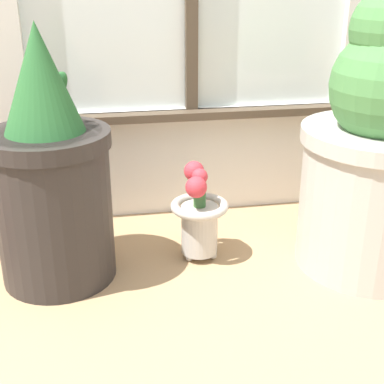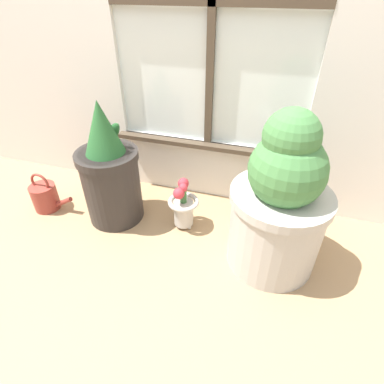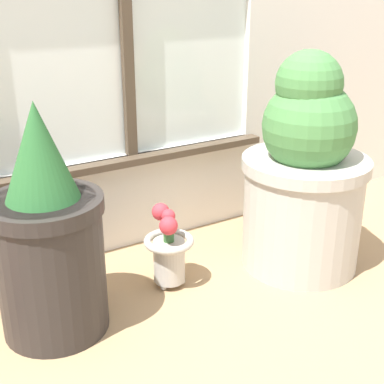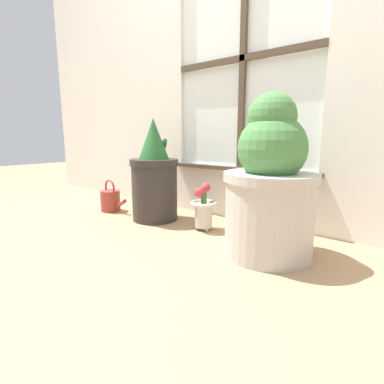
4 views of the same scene
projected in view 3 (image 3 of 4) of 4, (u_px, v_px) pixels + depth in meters
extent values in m
plane|color=tan|center=(222.00, 319.00, 1.54)|extent=(10.00, 10.00, 0.00)
cube|color=silver|center=(132.00, 198.00, 1.93)|extent=(0.97, 0.05, 0.34)
cube|color=#4C3D2D|center=(136.00, 160.00, 1.84)|extent=(1.03, 0.06, 0.02)
cylinder|color=#2D2826|center=(51.00, 265.00, 1.43)|extent=(0.29, 0.29, 0.39)
cylinder|color=#2D2826|center=(44.00, 205.00, 1.37)|extent=(0.31, 0.31, 0.04)
cylinder|color=#38281E|center=(44.00, 200.00, 1.36)|extent=(0.26, 0.26, 0.01)
cone|color=#28602D|center=(38.00, 151.00, 1.31)|extent=(0.19, 0.19, 0.25)
ellipsoid|color=#28602D|center=(36.00, 168.00, 1.39)|extent=(0.14, 0.04, 0.16)
cylinder|color=#B7B2A8|center=(302.00, 212.00, 1.78)|extent=(0.39, 0.39, 0.38)
cylinder|color=#B7B2A8|center=(306.00, 164.00, 1.71)|extent=(0.41, 0.41, 0.04)
cylinder|color=#38281E|center=(306.00, 160.00, 1.71)|extent=(0.36, 0.36, 0.01)
sphere|color=#477F42|center=(309.00, 127.00, 1.67)|extent=(0.30, 0.30, 0.30)
sphere|color=#477F42|center=(309.00, 84.00, 1.62)|extent=(0.21, 0.21, 0.21)
ellipsoid|color=#477F42|center=(291.00, 136.00, 1.62)|extent=(0.07, 0.19, 0.21)
sphere|color=#BCB7AD|center=(164.00, 277.00, 1.74)|extent=(0.02, 0.02, 0.02)
sphere|color=#BCB7AD|center=(164.00, 287.00, 1.68)|extent=(0.02, 0.02, 0.02)
sphere|color=#BCB7AD|center=(181.00, 281.00, 1.71)|extent=(0.02, 0.02, 0.02)
cylinder|color=#BCB7AD|center=(169.00, 261.00, 1.68)|extent=(0.10, 0.10, 0.14)
torus|color=#BCB7AD|center=(169.00, 241.00, 1.65)|extent=(0.16, 0.16, 0.02)
cylinder|color=#386633|center=(169.00, 230.00, 1.64)|extent=(0.03, 0.03, 0.08)
sphere|color=#C6333D|center=(168.00, 216.00, 1.62)|extent=(0.04, 0.04, 0.04)
sphere|color=#C6333D|center=(161.00, 212.00, 1.64)|extent=(0.05, 0.05, 0.05)
sphere|color=#C6333D|center=(169.00, 226.00, 1.60)|extent=(0.06, 0.06, 0.06)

